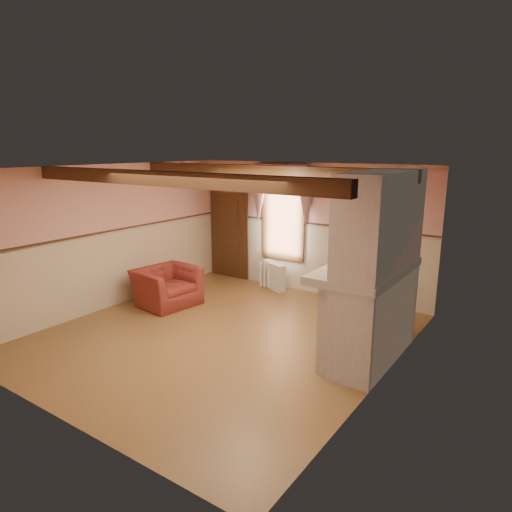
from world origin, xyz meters
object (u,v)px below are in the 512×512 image
Objects in this scene: armchair at (167,287)px; radiator at (274,276)px; bowl at (364,265)px; mantel_clock at (384,250)px; oil_lamp at (373,253)px; side_table at (327,288)px.

armchair is 2.43m from radiator.
bowl is 0.87m from mantel_clock.
oil_lamp is (0.00, 0.36, 0.10)m from bowl.
oil_lamp is at bearing -78.76° from armchair.
side_table is 2.35m from mantel_clock.
bowl reaches higher than radiator.
mantel_clock reaches higher than radiator.
mantel_clock is at bearing 90.00° from oil_lamp.
bowl is at bearing -12.33° from radiator.
armchair is 2.11× the size of side_table.
bowl reaches higher than armchair.
radiator is 3.83m from bowl.
oil_lamp is (0.00, -0.51, 0.04)m from mantel_clock.
side_table is at bearing 126.23° from bowl.
side_table is 0.79× the size of radiator.
radiator is 3.43m from mantel_clock.
mantel_clock is 0.86× the size of oil_lamp.
radiator is 2.26× the size of bowl.
radiator is (-1.36, 0.07, 0.02)m from side_table.
armchair reaches higher than radiator.
radiator is 2.92× the size of mantel_clock.
mantel_clock reaches higher than bowl.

